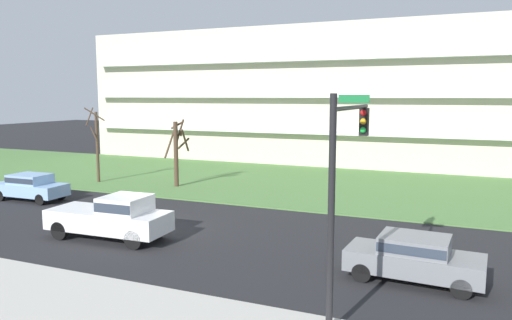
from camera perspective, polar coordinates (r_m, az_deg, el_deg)
ground at (r=23.35m, az=-11.47°, el=-7.98°), size 160.00×160.00×0.00m
sidewalk_curb_near at (r=17.68m, az=-26.73°, el=-13.49°), size 80.00×4.00×0.15m
grass_lawn_strip at (r=35.47m, az=1.44°, el=-2.46°), size 80.00×16.00×0.08m
apartment_building at (r=48.94m, az=7.90°, el=7.38°), size 44.35×14.43×12.26m
tree_far_left at (r=36.30m, az=-18.09°, el=1.82°), size 1.61×1.38×5.39m
tree_left at (r=33.32m, az=-9.21°, el=1.17°), size 1.51×1.44×4.61m
sedan_blue_near_left at (r=31.94m, az=-24.82°, el=-2.75°), size 4.44×1.91×1.57m
sedan_gray_center_left at (r=17.36m, az=17.95°, el=-10.65°), size 4.50×2.06×1.57m
pickup_white_center_right at (r=22.07m, az=-16.34°, el=-6.32°), size 5.47×2.20×1.95m
traffic_signal_mast at (r=13.82m, az=10.36°, el=-0.73°), size 0.90×4.47×6.23m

